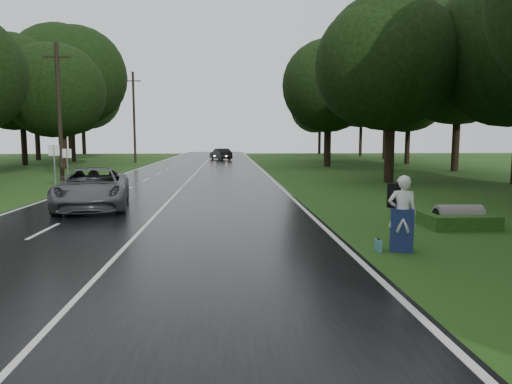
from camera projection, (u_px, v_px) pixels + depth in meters
ground at (128, 246)px, 12.59m from camera, size 160.00×160.00×0.00m
road at (189, 180)px, 32.42m from camera, size 12.00×140.00×0.04m
lane_center at (189, 180)px, 32.42m from camera, size 0.12×140.00×0.01m
grey_car at (93, 188)px, 19.10m from camera, size 3.79×6.36×1.66m
far_car at (221, 154)px, 62.74m from camera, size 3.23×4.96×1.54m
hitchhiker at (402, 216)px, 11.87m from camera, size 0.82×0.77×1.97m
suitcase at (378, 245)px, 11.99m from camera, size 0.15×0.42×0.29m
culvert at (458, 227)px, 15.23m from camera, size 1.49×0.75×0.75m
utility_pole_mid at (63, 182)px, 31.41m from camera, size 1.80×0.28×9.17m
utility_pole_far at (135, 163)px, 56.07m from camera, size 1.80×0.28×10.79m
road_sign_a at (56, 189)px, 26.67m from camera, size 0.61×0.10×2.53m
road_sign_b at (68, 185)px, 28.78m from camera, size 0.54×0.10×2.27m
tree_left_e at (65, 169)px, 44.90m from camera, size 7.93×7.93×12.39m
tree_left_f at (74, 162)px, 58.94m from camera, size 11.71×11.71×18.29m
tree_right_d at (388, 182)px, 30.98m from camera, size 8.68×8.68×13.57m
tree_right_e at (327, 167)px, 48.17m from camera, size 9.00×9.00×14.07m
tree_right_f at (326, 162)px, 58.97m from camera, size 9.39×9.39×14.67m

